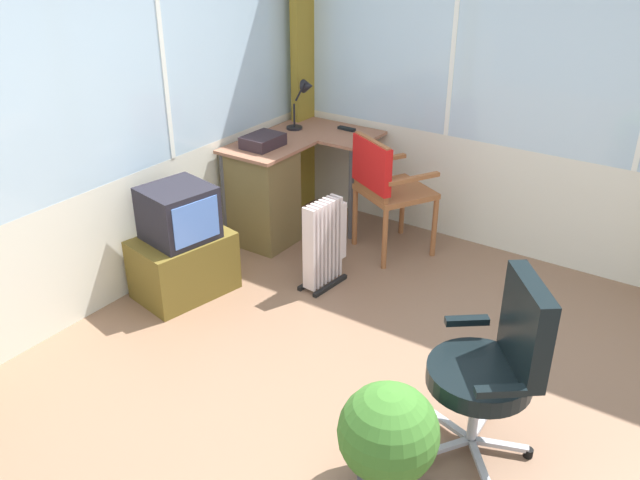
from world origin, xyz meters
TOP-DOWN VIEW (x-y plane):
  - ground at (0.00, 0.00)m, footprint 5.63×5.09m
  - north_window_panel at (0.00, 2.07)m, footprint 4.63×0.07m
  - east_window_panel at (2.34, -0.00)m, footprint 0.07×4.09m
  - curtain_corner at (2.21, 1.94)m, footprint 0.27×0.07m
  - desk at (1.43, 1.75)m, footprint 1.14×0.85m
  - desk_lamp at (2.00, 1.79)m, footprint 0.22×0.19m
  - tv_remote at (2.14, 1.47)m, footprint 0.05×0.15m
  - paper_tray at (1.43, 1.77)m, footprint 0.30×0.24m
  - wooden_armchair at (1.74, 0.90)m, footprint 0.65×0.65m
  - office_chair at (0.23, -0.57)m, footprint 0.61×0.61m
  - tv_on_stand at (0.47, 1.72)m, footprint 0.71×0.55m
  - space_heater at (1.12, 0.99)m, footprint 0.40×0.20m
  - potted_plant at (-0.28, -0.28)m, footprint 0.46×0.46m

SIDE VIEW (x-z plane):
  - ground at x=0.00m, z-range -0.06..0.00m
  - potted_plant at x=-0.28m, z-range 0.02..0.59m
  - space_heater at x=1.12m, z-range 0.00..0.64m
  - tv_on_stand at x=0.47m, z-range -0.04..0.74m
  - desk at x=1.43m, z-range 0.03..0.81m
  - office_chair at x=0.23m, z-range 0.06..1.01m
  - wooden_armchair at x=1.74m, z-range 0.14..1.07m
  - tv_remote at x=2.14m, z-range 0.78..0.80m
  - paper_tray at x=1.43m, z-range 0.78..0.87m
  - desk_lamp at x=2.00m, z-range 0.84..1.24m
  - curtain_corner at x=2.21m, z-range 0.00..2.64m
  - north_window_panel at x=0.00m, z-range 0.00..2.74m
  - east_window_panel at x=2.34m, z-range 0.00..2.74m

